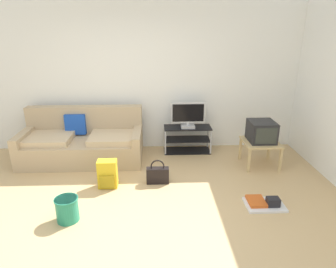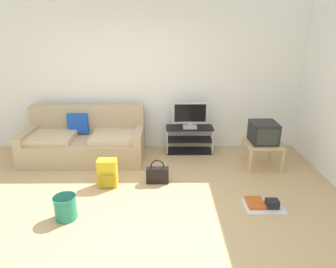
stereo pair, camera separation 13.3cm
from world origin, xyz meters
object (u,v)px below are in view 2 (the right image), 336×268
(tv_stand, at_px, (189,139))
(backpack, at_px, (108,173))
(handbag, at_px, (157,175))
(couch, at_px, (85,141))
(crt_tv, at_px, (263,132))
(cleaning_bucket, at_px, (66,207))
(side_table, at_px, (262,146))
(floor_tray, at_px, (263,205))
(flat_tv, at_px, (190,115))

(tv_stand, height_order, backpack, tv_stand)
(handbag, bearing_deg, couch, 144.24)
(tv_stand, height_order, crt_tv, crt_tv)
(couch, height_order, cleaning_bucket, couch)
(side_table, distance_m, crt_tv, 0.23)
(crt_tv, bearing_deg, floor_tray, -104.83)
(side_table, bearing_deg, cleaning_bucket, -152.87)
(tv_stand, distance_m, flat_tv, 0.47)
(side_table, relative_size, crt_tv, 1.28)
(crt_tv, height_order, cleaning_bucket, crt_tv)
(tv_stand, bearing_deg, couch, -171.94)
(tv_stand, distance_m, backpack, 1.83)
(cleaning_bucket, bearing_deg, crt_tv, 27.39)
(couch, height_order, floor_tray, couch)
(handbag, relative_size, floor_tray, 0.75)
(couch, height_order, flat_tv, flat_tv)
(side_table, height_order, handbag, side_table)
(flat_tv, xyz_separation_m, crt_tv, (1.16, -0.61, -0.12))
(side_table, relative_size, cleaning_bucket, 1.90)
(side_table, height_order, cleaning_bucket, side_table)
(tv_stand, relative_size, crt_tv, 1.93)
(handbag, bearing_deg, cleaning_bucket, -140.91)
(couch, xyz_separation_m, floor_tray, (2.70, -1.62, -0.28))
(handbag, xyz_separation_m, floor_tray, (1.39, -0.68, -0.09))
(tv_stand, xyz_separation_m, backpack, (-1.30, -1.29, -0.04))
(tv_stand, relative_size, cleaning_bucket, 2.87)
(crt_tv, distance_m, backpack, 2.57)
(handbag, bearing_deg, floor_tray, -26.15)
(flat_tv, xyz_separation_m, handbag, (-0.57, -1.18, -0.58))
(couch, bearing_deg, floor_tray, -31.04)
(couch, relative_size, handbag, 5.48)
(tv_stand, relative_size, handbag, 2.30)
(crt_tv, height_order, floor_tray, crt_tv)
(side_table, bearing_deg, tv_stand, 150.77)
(tv_stand, distance_m, floor_tray, 2.07)
(side_table, xyz_separation_m, backpack, (-2.45, -0.64, -0.17))
(side_table, xyz_separation_m, floor_tray, (-0.33, -1.24, -0.33))
(crt_tv, bearing_deg, side_table, -90.00)
(backpack, bearing_deg, side_table, 26.82)
(couch, distance_m, side_table, 3.05)
(backpack, bearing_deg, cleaning_bucket, -102.35)
(backpack, height_order, floor_tray, backpack)
(couch, xyz_separation_m, side_table, (3.03, -0.38, 0.06))
(couch, distance_m, crt_tv, 3.06)
(cleaning_bucket, bearing_deg, floor_tray, 4.74)
(flat_tv, bearing_deg, floor_tray, -66.11)
(cleaning_bucket, relative_size, floor_tray, 0.60)
(handbag, xyz_separation_m, cleaning_bucket, (-1.10, -0.89, 0.03))
(flat_tv, height_order, cleaning_bucket, flat_tv)
(floor_tray, bearing_deg, flat_tv, 113.89)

